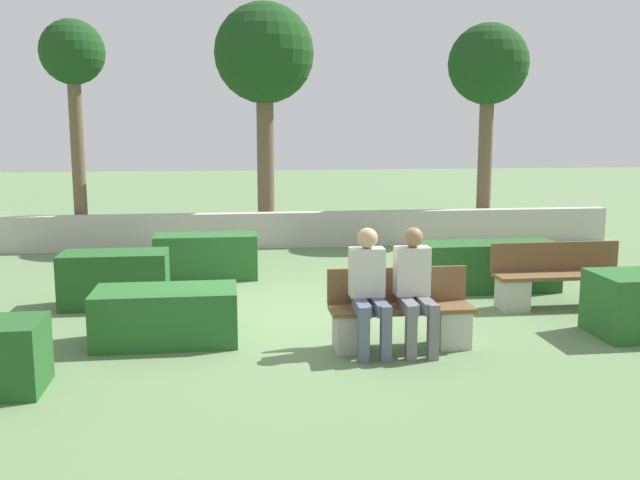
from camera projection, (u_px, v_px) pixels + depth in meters
name	position (u px, v px, depth m)	size (l,w,h in m)	color
ground_plane	(304.00, 313.00, 9.48)	(60.00, 60.00, 0.00)	#607F51
perimeter_wall	(277.00, 230.00, 14.54)	(14.11, 0.30, 0.71)	#B7B2A8
bench_front	(401.00, 318.00, 8.00)	(1.62, 0.48, 0.87)	brown
bench_left_side	(560.00, 283.00, 9.74)	(1.85, 0.48, 0.87)	brown
person_seated_man	(415.00, 283.00, 7.81)	(0.38, 0.64, 1.37)	slate
person_seated_woman	(369.00, 284.00, 7.75)	(0.38, 0.64, 1.37)	#515B70
hedge_block_near_left	(206.00, 256.00, 11.56)	(1.64, 0.66, 0.73)	#286028
hedge_block_near_right	(487.00, 266.00, 10.74)	(2.11, 0.71, 0.73)	#235623
hedge_block_far_left	(166.00, 316.00, 8.16)	(1.62, 0.83, 0.63)	#286028
hedge_block_far_right	(115.00, 279.00, 9.81)	(1.43, 0.72, 0.75)	#235623
tree_leftmost	(73.00, 64.00, 13.85)	(1.26, 1.26, 4.50)	brown
tree_center_left	(264.00, 58.00, 14.86)	(2.09, 2.09, 5.00)	brown
tree_center_right	(488.00, 70.00, 15.12)	(1.71, 1.71, 4.61)	brown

